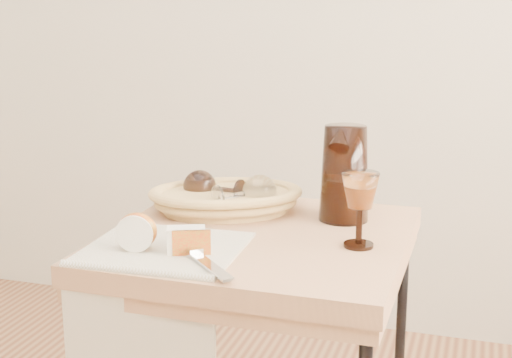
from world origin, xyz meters
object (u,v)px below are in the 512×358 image
(wine_goblet, at_px, (360,210))
(bread_basket, at_px, (226,201))
(goblet_lying_b, at_px, (242,194))
(pitcher, at_px, (344,173))
(apple_half, at_px, (137,231))
(tea_towel, at_px, (164,248))
(table_knife, at_px, (197,253))
(goblet_lying_a, at_px, (217,189))

(wine_goblet, bearing_deg, bread_basket, 155.67)
(goblet_lying_b, bearing_deg, pitcher, -36.09)
(pitcher, distance_m, apple_half, 0.47)
(goblet_lying_b, xyz_separation_m, wine_goblet, (0.28, -0.13, 0.02))
(tea_towel, distance_m, pitcher, 0.43)
(goblet_lying_b, relative_size, table_knife, 0.50)
(tea_towel, xyz_separation_m, table_knife, (0.08, -0.04, 0.01))
(pitcher, bearing_deg, wine_goblet, -72.47)
(apple_half, bearing_deg, table_knife, -18.91)
(goblet_lying_b, bearing_deg, bread_basket, 111.14)
(goblet_lying_a, xyz_separation_m, wine_goblet, (0.36, -0.16, 0.03))
(goblet_lying_a, relative_size, wine_goblet, 0.83)
(tea_towel, height_order, table_knife, table_knife)
(pitcher, xyz_separation_m, wine_goblet, (0.06, -0.17, -0.03))
(apple_half, bearing_deg, pitcher, 32.86)
(goblet_lying_a, xyz_separation_m, pitcher, (0.29, 0.01, 0.05))
(bread_basket, bearing_deg, tea_towel, -119.37)
(pitcher, bearing_deg, apple_half, -138.28)
(bread_basket, distance_m, table_knife, 0.33)
(bread_basket, distance_m, goblet_lying_b, 0.05)
(wine_goblet, bearing_deg, goblet_lying_b, 155.28)
(table_knife, bearing_deg, bread_basket, 145.74)
(goblet_lying_a, distance_m, table_knife, 0.35)
(goblet_lying_a, distance_m, pitcher, 0.30)
(tea_towel, distance_m, goblet_lying_b, 0.28)
(tea_towel, distance_m, wine_goblet, 0.39)
(bread_basket, relative_size, goblet_lying_b, 2.42)
(bread_basket, xyz_separation_m, apple_half, (-0.07, -0.30, 0.01))
(bread_basket, distance_m, goblet_lying_a, 0.04)
(goblet_lying_a, xyz_separation_m, goblet_lying_b, (0.07, -0.03, 0.00))
(bread_basket, relative_size, table_knife, 1.21)
(goblet_lying_b, bearing_deg, table_knife, -134.56)
(apple_half, bearing_deg, goblet_lying_b, 56.53)
(bread_basket, height_order, table_knife, bread_basket)
(tea_towel, bearing_deg, pitcher, 43.93)
(wine_goblet, bearing_deg, tea_towel, -159.84)
(wine_goblet, bearing_deg, apple_half, -158.82)
(goblet_lying_b, height_order, pitcher, pitcher)
(tea_towel, relative_size, bread_basket, 0.96)
(goblet_lying_b, distance_m, wine_goblet, 0.31)
(tea_towel, height_order, apple_half, apple_half)
(goblet_lying_b, height_order, table_knife, goblet_lying_b)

